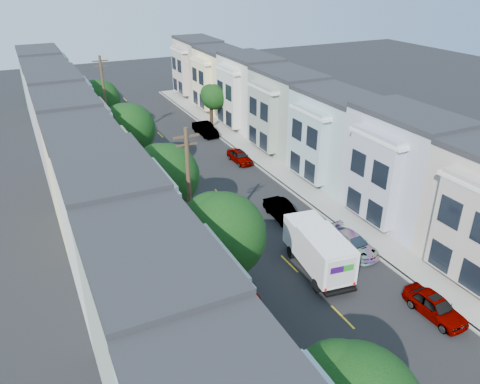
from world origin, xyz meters
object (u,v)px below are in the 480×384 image
object	(u,v)px
lead_sedan	(282,211)
parked_right_d	(205,129)
utility_pole_far	(106,103)
parked_right_c	(240,156)
tree_b	(221,236)
tree_c	(165,176)
parked_right_a	(435,306)
fedex_truck	(318,249)
tree_far_r	(213,97)
parked_left_b	(304,380)
parked_left_d	(162,191)
tree_e	(99,100)
utility_pole_near	(190,204)
parked_right_b	(352,243)
tree_d	(128,130)
parked_left_c	(234,288)

from	to	relation	value
lead_sedan	parked_right_d	size ratio (longest dim) A/B	0.93
utility_pole_far	parked_right_c	size ratio (longest dim) A/B	2.53
tree_b	tree_c	xyz separation A→B (m)	(0.00, 9.90, -0.51)
parked_right_a	fedex_truck	bearing A→B (deg)	116.18
tree_b	tree_far_r	xyz separation A→B (m)	(13.20, 32.56, -1.67)
tree_far_r	tree_c	bearing A→B (deg)	-120.21
parked_left_b	parked_left_d	bearing A→B (deg)	93.30
tree_e	tree_b	bearing A→B (deg)	-90.00
fedex_truck	lead_sedan	size ratio (longest dim) A/B	1.51
tree_e	utility_pole_far	xyz separation A→B (m)	(0.00, -4.16, 0.70)
tree_e	parked_left_d	distance (m)	19.17
lead_sedan	parked_left_d	size ratio (longest dim) A/B	0.86
fedex_truck	tree_c	bearing A→B (deg)	139.95
utility_pole_near	fedex_truck	size ratio (longest dim) A/B	1.60
lead_sedan	parked_right_b	size ratio (longest dim) A/B	0.97
fedex_truck	parked_right_a	size ratio (longest dim) A/B	1.49
tree_far_r	parked_left_b	distance (m)	40.94
tree_b	parked_right_a	distance (m)	13.31
tree_d	parked_right_b	size ratio (longest dim) A/B	1.79
parked_left_c	parked_right_b	size ratio (longest dim) A/B	1.13
parked_left_c	parked_right_d	size ratio (longest dim) A/B	1.07
utility_pole_far	parked_left_d	bearing A→B (deg)	-84.52
parked_right_c	parked_right_d	world-z (taller)	parked_right_d
tree_b	utility_pole_near	size ratio (longest dim) A/B	0.79
tree_d	parked_right_a	distance (m)	28.70
fedex_truck	parked_left_b	bearing A→B (deg)	-120.13
tree_far_r	parked_right_b	world-z (taller)	tree_far_r
parked_right_c	parked_left_d	bearing A→B (deg)	-156.56
tree_d	tree_e	size ratio (longest dim) A/B	1.12
fedex_truck	parked_right_c	size ratio (longest dim) A/B	1.58
utility_pole_near	parked_right_c	world-z (taller)	utility_pole_near
tree_b	parked_left_c	xyz separation A→B (m)	(1.40, 1.42, -4.89)
lead_sedan	tree_c	bearing A→B (deg)	173.80
tree_c	utility_pole_near	bearing A→B (deg)	-89.98
tree_far_r	parked_right_b	xyz separation A→B (m)	(-1.99, -30.19, -3.24)
lead_sedan	parked_right_b	distance (m)	6.63
parked_left_d	tree_far_r	bearing A→B (deg)	54.77
parked_left_d	parked_right_d	world-z (taller)	parked_right_d
tree_d	tree_far_r	bearing A→B (deg)	41.87
tree_e	parked_left_b	bearing A→B (deg)	-88.07
utility_pole_near	parked_right_c	size ratio (longest dim) A/B	2.53
tree_d	parked_right_c	world-z (taller)	tree_d
tree_b	lead_sedan	world-z (taller)	tree_b
parked_right_a	tree_far_r	bearing A→B (deg)	85.54
tree_e	utility_pole_far	size ratio (longest dim) A/B	0.68
parked_left_d	parked_right_d	xyz separation A→B (m)	(9.80, 14.15, 0.02)
parked_right_b	parked_right_d	world-z (taller)	parked_right_d
fedex_truck	parked_left_d	distance (m)	16.06
tree_b	parked_left_b	bearing A→B (deg)	-77.84
tree_far_r	utility_pole_near	size ratio (longest dim) A/B	0.55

